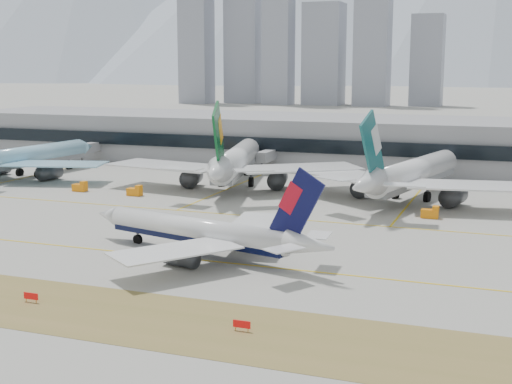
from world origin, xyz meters
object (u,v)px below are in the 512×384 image
at_px(widebody_korean, 25,158).
at_px(terminal, 366,142).
at_px(taxiing_airliner, 205,233).
at_px(widebody_cathay, 410,175).
at_px(widebody_eva, 235,163).

height_order(widebody_korean, terminal, widebody_korean).
xyz_separation_m(taxiing_airliner, terminal, (2.78, 117.18, 3.51)).
relative_size(taxiing_airliner, widebody_korean, 0.84).
bearing_deg(taxiing_airliner, widebody_korean, -21.82).
height_order(widebody_korean, widebody_cathay, widebody_cathay).
height_order(taxiing_airliner, widebody_cathay, widebody_cathay).
bearing_deg(widebody_korean, widebody_cathay, -82.55).
xyz_separation_m(taxiing_airliner, widebody_korean, (-82.79, 60.09, 1.50)).
bearing_deg(widebody_eva, taxiing_airliner, -175.09).
relative_size(taxiing_airliner, widebody_cathay, 0.78).
height_order(taxiing_airliner, terminal, taxiing_airliner).
bearing_deg(terminal, widebody_eva, -114.58).
xyz_separation_m(taxiing_airliner, widebody_cathay, (24.54, 61.46, 2.05)).
distance_m(taxiing_airliner, widebody_korean, 102.31).
bearing_deg(widebody_cathay, taxiing_airliner, 170.96).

